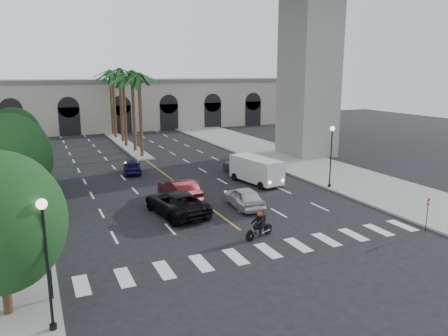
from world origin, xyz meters
The scene contains 25 objects.
ground centered at (0.00, 0.00, 0.00)m, with size 140.00×140.00×0.00m, color black.
sidewalk_right centered at (15.00, 15.00, 0.07)m, with size 8.00×100.00×0.15m, color gray.
median centered at (0.00, 38.00, 0.10)m, with size 2.00×24.00×0.20m, color gray.
pier_building centered at (0.00, 55.00, 4.27)m, with size 71.00×10.50×8.50m.
palm_a centered at (0.00, 28.00, 9.10)m, with size 3.20×3.20×10.30m.
palm_b centered at (0.10, 32.00, 9.37)m, with size 3.20×3.20×10.60m.
palm_c centered at (-0.20, 36.00, 8.91)m, with size 3.20×3.20×10.10m.
palm_d centered at (0.15, 40.00, 9.65)m, with size 3.20×3.20×10.90m.
palm_e centered at (-0.10, 44.00, 9.19)m, with size 3.20×3.20×10.40m.
palm_f centered at (0.20, 48.00, 9.46)m, with size 3.20×3.20×10.70m.
street_tree_mid centered at (-13.00, 10.00, 4.21)m, with size 5.44×5.44×7.21m.
street_tree_far centered at (-13.00, 22.00, 3.90)m, with size 5.04×5.04×6.68m.
lamp_post_left_near centered at (-11.40, -5.00, 3.22)m, with size 0.40×0.40×5.35m.
lamp_post_left_far centered at (-11.40, 16.00, 3.22)m, with size 0.40×0.40×5.35m.
lamp_post_right centered at (11.40, 8.00, 3.22)m, with size 0.40×0.40×5.35m.
traffic_signal_near centered at (-11.30, -2.50, 2.51)m, with size 0.25×0.18×3.65m.
traffic_signal_far centered at (-11.30, 1.50, 2.51)m, with size 0.25×0.18×3.65m.
motorcycle_rider centered at (0.54, 0.44, 0.74)m, with size 2.16×0.93×1.63m.
car_a centered at (2.32, 6.19, 0.77)m, with size 1.82×4.52×1.54m, color silver.
car_b centered at (-1.50, 9.66, 0.84)m, with size 1.78×5.12×1.69m, color #440D11.
car_c centered at (-2.70, 6.68, 0.85)m, with size 2.81×6.09×1.69m, color black.
car_d centered at (6.86, 15.68, 0.83)m, with size 2.33×5.72×1.66m, color slate.
car_e centered at (-2.80, 20.41, 0.69)m, with size 1.62×4.03×1.37m, color #130D41.
cargo_van centered at (6.45, 11.98, 1.29)m, with size 2.96×5.71×2.32m.
do_not_enter_sign centered at (10.50, -2.89, 1.59)m, with size 0.50×0.25×2.18m.
Camera 1 is at (-11.49, -21.34, 9.80)m, focal length 35.00 mm.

